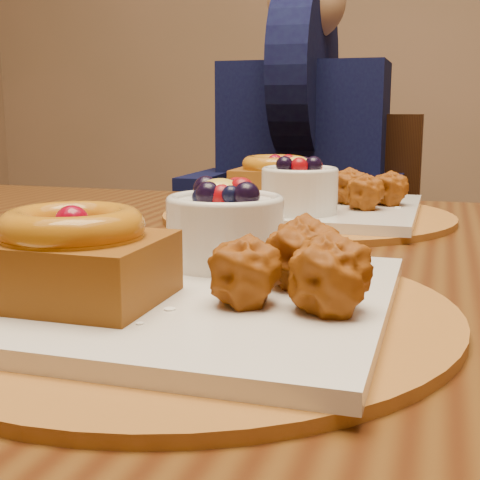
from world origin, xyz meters
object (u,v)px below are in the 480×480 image
Objects in this scene: chair_far at (318,285)px; place_setting_near at (182,276)px; diner at (304,138)px; place_setting_far at (305,200)px; dining_table at (264,326)px.

place_setting_near is at bearing -83.43° from chair_far.
place_setting_far is at bearing -83.80° from diner.
place_setting_near reaches higher than place_setting_far.
place_setting_far is (-0.00, 0.21, 0.10)m from dining_table.
place_setting_near is at bearing -88.05° from diner.
place_setting_far is at bearing 90.79° from dining_table.
diner is (-0.16, 0.96, 0.15)m from dining_table.
place_setting_far is 0.49× the size of diner.
diner reaches higher than place_setting_near.
diner is (-0.06, 0.09, 0.34)m from chair_far.
dining_table is at bearing -81.99° from chair_far.
dining_table is 1.81× the size of chair_far.
diner is at bearing 125.44° from chair_far.
dining_table is 0.90m from chair_far.
dining_table is 0.98m from diner.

